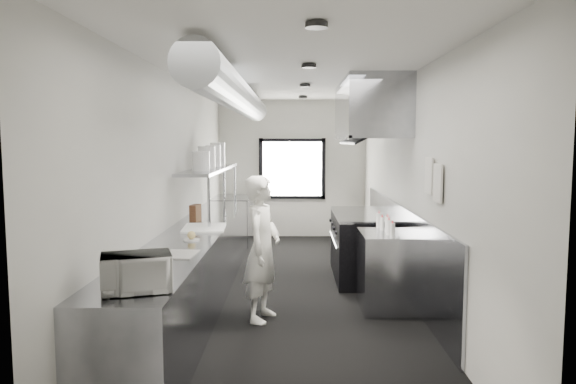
{
  "coord_description": "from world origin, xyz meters",
  "views": [
    {
      "loc": [
        0.05,
        -6.76,
        1.96
      ],
      "look_at": [
        -0.03,
        -0.2,
        1.33
      ],
      "focal_mm": 32.8,
      "sensor_mm": 36.0,
      "label": 1
    }
  ],
  "objects_px": {
    "exhaust_hood": "(369,111)",
    "plate_stack_a": "(201,161)",
    "plate_stack_c": "(213,156)",
    "squeeze_bottle_b": "(389,227)",
    "microwave": "(136,273)",
    "squeeze_bottle_e": "(379,221)",
    "line_cook": "(262,248)",
    "cutting_board": "(204,228)",
    "deli_tub_b": "(136,258)",
    "squeeze_bottle_a": "(392,230)",
    "squeeze_bottle_d": "(382,224)",
    "knife_block": "(195,213)",
    "prep_counter": "(196,266)",
    "plate_stack_b": "(207,157)",
    "pass_shelf": "(211,170)",
    "far_work_table": "(232,220)",
    "range": "(363,245)",
    "squeeze_bottle_c": "(387,225)",
    "small_plate": "(191,240)",
    "deli_tub_a": "(138,261)",
    "bottle_station": "(388,271)",
    "plate_stack_d": "(218,154)"
  },
  "relations": [
    {
      "from": "exhaust_hood",
      "to": "plate_stack_a",
      "type": "xyz_separation_m",
      "value": [
        -2.29,
        -0.52,
        -0.69
      ]
    },
    {
      "from": "plate_stack_c",
      "to": "squeeze_bottle_b",
      "type": "bearing_deg",
      "value": -43.01
    },
    {
      "from": "microwave",
      "to": "squeeze_bottle_e",
      "type": "height_order",
      "value": "microwave"
    },
    {
      "from": "line_cook",
      "to": "plate_stack_a",
      "type": "relative_size",
      "value": 6.06
    },
    {
      "from": "cutting_board",
      "to": "plate_stack_a",
      "type": "xyz_separation_m",
      "value": [
        -0.14,
        0.62,
        0.79
      ]
    },
    {
      "from": "deli_tub_b",
      "to": "squeeze_bottle_a",
      "type": "xyz_separation_m",
      "value": [
        2.45,
        1.29,
        0.03
      ]
    },
    {
      "from": "cutting_board",
      "to": "squeeze_bottle_d",
      "type": "distance_m",
      "value": 2.15
    },
    {
      "from": "exhaust_hood",
      "to": "squeeze_bottle_d",
      "type": "distance_m",
      "value": 1.87
    },
    {
      "from": "squeeze_bottle_b",
      "to": "knife_block",
      "type": "bearing_deg",
      "value": 157.25
    },
    {
      "from": "prep_counter",
      "to": "knife_block",
      "type": "xyz_separation_m",
      "value": [
        -0.12,
        0.66,
        0.56
      ]
    },
    {
      "from": "cutting_board",
      "to": "plate_stack_b",
      "type": "height_order",
      "value": "plate_stack_b"
    },
    {
      "from": "deli_tub_b",
      "to": "squeeze_bottle_b",
      "type": "distance_m",
      "value": 2.85
    },
    {
      "from": "plate_stack_b",
      "to": "squeeze_bottle_a",
      "type": "distance_m",
      "value": 3.09
    },
    {
      "from": "squeeze_bottle_a",
      "to": "line_cook",
      "type": "bearing_deg",
      "value": -176.82
    },
    {
      "from": "plate_stack_c",
      "to": "squeeze_bottle_b",
      "type": "relative_size",
      "value": 1.9
    },
    {
      "from": "microwave",
      "to": "knife_block",
      "type": "relative_size",
      "value": 1.99
    },
    {
      "from": "pass_shelf",
      "to": "far_work_table",
      "type": "bearing_deg",
      "value": 88.93
    },
    {
      "from": "range",
      "to": "plate_stack_c",
      "type": "distance_m",
      "value": 2.65
    },
    {
      "from": "pass_shelf",
      "to": "deli_tub_b",
      "type": "bearing_deg",
      "value": -92.33
    },
    {
      "from": "prep_counter",
      "to": "squeeze_bottle_c",
      "type": "height_order",
      "value": "squeeze_bottle_c"
    },
    {
      "from": "microwave",
      "to": "small_plate",
      "type": "bearing_deg",
      "value": 70.75
    },
    {
      "from": "microwave",
      "to": "small_plate",
      "type": "xyz_separation_m",
      "value": [
        0.02,
        1.9,
        -0.13
      ]
    },
    {
      "from": "squeeze_bottle_b",
      "to": "squeeze_bottle_e",
      "type": "height_order",
      "value": "squeeze_bottle_e"
    },
    {
      "from": "line_cook",
      "to": "microwave",
      "type": "relative_size",
      "value": 3.57
    },
    {
      "from": "pass_shelf",
      "to": "line_cook",
      "type": "relative_size",
      "value": 1.88
    },
    {
      "from": "deli_tub_a",
      "to": "cutting_board",
      "type": "height_order",
      "value": "deli_tub_a"
    },
    {
      "from": "range",
      "to": "squeeze_bottle_c",
      "type": "height_order",
      "value": "squeeze_bottle_c"
    },
    {
      "from": "deli_tub_a",
      "to": "plate_stack_c",
      "type": "bearing_deg",
      "value": 88.96
    },
    {
      "from": "pass_shelf",
      "to": "bottle_station",
      "type": "bearing_deg",
      "value": -35.99
    },
    {
      "from": "line_cook",
      "to": "squeeze_bottle_c",
      "type": "height_order",
      "value": "line_cook"
    },
    {
      "from": "far_work_table",
      "to": "microwave",
      "type": "bearing_deg",
      "value": -89.34
    },
    {
      "from": "exhaust_hood",
      "to": "plate_stack_d",
      "type": "xyz_separation_m",
      "value": [
        -2.29,
        1.04,
        -0.63
      ]
    },
    {
      "from": "knife_block",
      "to": "squeeze_bottle_e",
      "type": "distance_m",
      "value": 2.41
    },
    {
      "from": "pass_shelf",
      "to": "line_cook",
      "type": "bearing_deg",
      "value": -67.14
    },
    {
      "from": "plate_stack_a",
      "to": "plate_stack_c",
      "type": "bearing_deg",
      "value": 90.84
    },
    {
      "from": "squeeze_bottle_b",
      "to": "microwave",
      "type": "bearing_deg",
      "value": -134.12
    },
    {
      "from": "far_work_table",
      "to": "plate_stack_a",
      "type": "distance_m",
      "value": 3.27
    },
    {
      "from": "squeeze_bottle_a",
      "to": "squeeze_bottle_c",
      "type": "distance_m",
      "value": 0.35
    },
    {
      "from": "exhaust_hood",
      "to": "cutting_board",
      "type": "height_order",
      "value": "exhaust_hood"
    },
    {
      "from": "exhaust_hood",
      "to": "squeeze_bottle_e",
      "type": "relative_size",
      "value": 11.96
    },
    {
      "from": "plate_stack_d",
      "to": "line_cook",
      "type": "bearing_deg",
      "value": -72.56
    },
    {
      "from": "exhaust_hood",
      "to": "deli_tub_b",
      "type": "relative_size",
      "value": 14.47
    },
    {
      "from": "knife_block",
      "to": "squeeze_bottle_c",
      "type": "relative_size",
      "value": 1.21
    },
    {
      "from": "prep_counter",
      "to": "squeeze_bottle_d",
      "type": "distance_m",
      "value": 2.31
    },
    {
      "from": "deli_tub_b",
      "to": "squeeze_bottle_e",
      "type": "xyz_separation_m",
      "value": [
        2.41,
        1.95,
        0.04
      ]
    },
    {
      "from": "squeeze_bottle_d",
      "to": "bottle_station",
      "type": "bearing_deg",
      "value": -73.19
    },
    {
      "from": "plate_stack_a",
      "to": "plate_stack_d",
      "type": "bearing_deg",
      "value": 90.23
    },
    {
      "from": "pass_shelf",
      "to": "cutting_board",
      "type": "distance_m",
      "value": 1.57
    },
    {
      "from": "cutting_board",
      "to": "squeeze_bottle_e",
      "type": "bearing_deg",
      "value": 2.07
    },
    {
      "from": "plate_stack_c",
      "to": "pass_shelf",
      "type": "bearing_deg",
      "value": -87.2
    }
  ]
}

